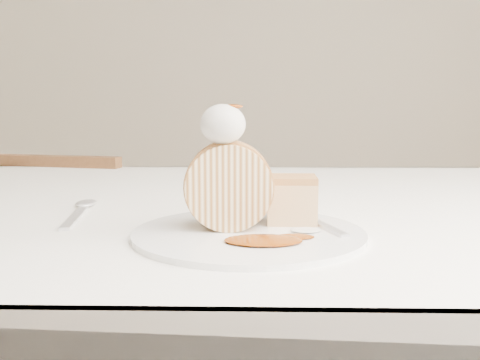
{
  "coord_description": "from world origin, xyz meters",
  "views": [
    {
      "loc": [
        -0.03,
        -0.61,
        0.9
      ],
      "look_at": [
        -0.05,
        -0.02,
        0.81
      ],
      "focal_mm": 40.0,
      "sensor_mm": 36.0,
      "label": 1
    }
  ],
  "objects": [
    {
      "name": "fork",
      "position": [
        0.05,
        -0.01,
        0.76
      ],
      "size": [
        0.07,
        0.15,
        0.0
      ],
      "primitive_type": "cube",
      "rotation": [
        0.0,
        0.0,
        0.32
      ],
      "color": "silver",
      "rests_on": "plate"
    },
    {
      "name": "roulade_slice",
      "position": [
        -0.06,
        -0.02,
        0.8
      ],
      "size": [
        0.1,
        0.06,
        0.1
      ],
      "primitive_type": "cylinder",
      "rotation": [
        1.57,
        0.0,
        0.04
      ],
      "color": "beige",
      "rests_on": "plate"
    },
    {
      "name": "whipped_cream",
      "position": [
        -0.06,
        -0.03,
        0.87
      ],
      "size": [
        0.05,
        0.05,
        0.04
      ],
      "primitive_type": "ellipsoid",
      "color": "silver",
      "rests_on": "roulade_slice"
    },
    {
      "name": "chair_far",
      "position": [
        -0.5,
        0.74,
        0.44
      ],
      "size": [
        0.43,
        0.43,
        0.78
      ],
      "rotation": [
        0.0,
        0.0,
        2.93
      ],
      "color": "brown",
      "rests_on": "ground"
    },
    {
      "name": "cake_chunk",
      "position": [
        0.01,
        0.01,
        0.78
      ],
      "size": [
        0.06,
        0.05,
        0.05
      ],
      "primitive_type": "cube",
      "rotation": [
        0.0,
        0.0,
        -0.02
      ],
      "color": "#C28A49",
      "rests_on": "plate"
    },
    {
      "name": "table",
      "position": [
        0.0,
        0.2,
        0.66
      ],
      "size": [
        1.4,
        0.9,
        0.75
      ],
      "color": "white",
      "rests_on": "ground"
    },
    {
      "name": "plate",
      "position": [
        -0.04,
        -0.03,
        0.75
      ],
      "size": [
        0.27,
        0.27,
        0.01
      ],
      "primitive_type": "cylinder",
      "rotation": [
        0.0,
        0.0,
        -0.02
      ],
      "color": "white",
      "rests_on": "table"
    },
    {
      "name": "caramel_pool",
      "position": [
        -0.02,
        -0.08,
        0.76
      ],
      "size": [
        0.08,
        0.05,
        0.0
      ],
      "primitive_type": null,
      "rotation": [
        0.0,
        0.0,
        -0.02
      ],
      "color": "#752D04",
      "rests_on": "plate"
    },
    {
      "name": "spoon",
      "position": [
        -0.26,
        0.06,
        0.75
      ],
      "size": [
        0.05,
        0.17,
        0.0
      ],
      "primitive_type": "cube",
      "rotation": [
        0.0,
        0.0,
        0.14
      ],
      "color": "silver",
      "rests_on": "table"
    },
    {
      "name": "caramel_drizzle",
      "position": [
        -0.06,
        -0.02,
        0.9
      ],
      "size": [
        0.03,
        0.02,
        0.01
      ],
      "primitive_type": "ellipsoid",
      "color": "#752D04",
      "rests_on": "whipped_cream"
    }
  ]
}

